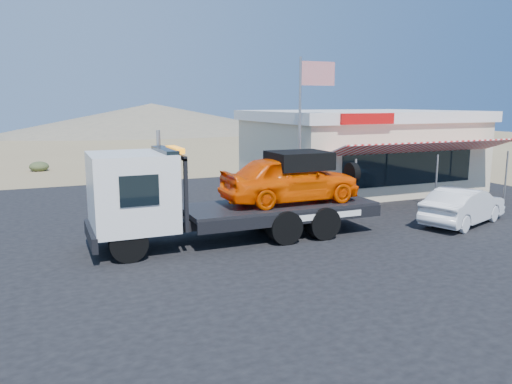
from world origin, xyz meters
TOP-DOWN VIEW (x-y plane):
  - ground at (0.00, 0.00)m, footprint 120.00×120.00m
  - asphalt_lot at (2.00, 3.00)m, footprint 32.00×24.00m
  - tow_truck at (0.92, 1.97)m, footprint 9.02×2.68m
  - white_sedan at (9.30, 0.61)m, footprint 4.26×2.70m
  - jerky_store at (10.50, 8.97)m, footprint 10.40×9.97m
  - flagpole at (4.93, 4.50)m, footprint 1.55×0.10m

SIDE VIEW (x-z plane):
  - ground at x=0.00m, z-range 0.00..0.00m
  - asphalt_lot at x=2.00m, z-range 0.00..0.02m
  - white_sedan at x=9.30m, z-range 0.02..1.35m
  - tow_truck at x=0.92m, z-range 0.12..3.13m
  - jerky_store at x=10.50m, z-range 0.04..3.94m
  - flagpole at x=4.93m, z-range 0.76..6.76m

